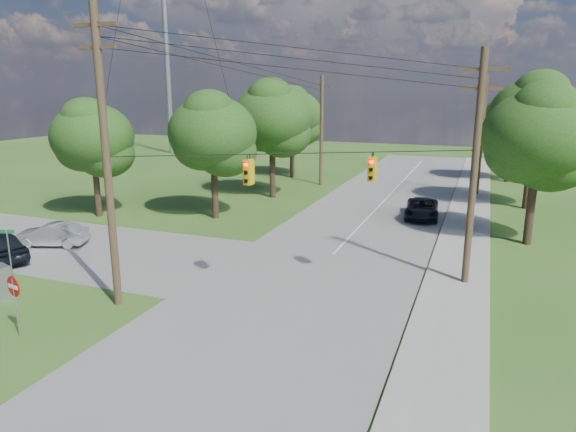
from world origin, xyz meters
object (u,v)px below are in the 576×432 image
at_px(pole_north_w, 321,130).
at_px(car_cross_silver, 51,235).
at_px(pole_sw, 106,156).
at_px(car_main_north, 422,208).
at_px(control_cabinet, 1,282).
at_px(do_not_enter_sign, 14,293).
at_px(pole_ne, 475,167).
at_px(pole_north_e, 482,135).

distance_m(pole_north_w, car_cross_silver, 26.14).
relative_size(pole_sw, car_main_north, 2.53).
bearing_deg(control_cabinet, car_main_north, 72.63).
bearing_deg(car_main_north, car_cross_silver, -147.92).
xyz_separation_m(car_cross_silver, control_cabinet, (3.89, -6.63, 0.05)).
xyz_separation_m(pole_sw, car_main_north, (10.10, 19.72, -5.54)).
bearing_deg(do_not_enter_sign, pole_north_w, 101.15).
height_order(pole_ne, car_cross_silver, pole_ne).
relative_size(pole_sw, car_cross_silver, 2.99).
bearing_deg(control_cabinet, do_not_enter_sign, -15.07).
bearing_deg(pole_north_e, pole_north_w, 180.00).
height_order(pole_north_w, do_not_enter_sign, pole_north_w).
distance_m(pole_north_w, do_not_enter_sign, 33.51).
xyz_separation_m(pole_sw, pole_north_e, (13.50, 29.60, -1.10)).
bearing_deg(pole_sw, pole_ne, 29.38).
bearing_deg(car_main_north, pole_ne, -79.44).
distance_m(car_cross_silver, control_cabinet, 7.69).
relative_size(pole_north_w, control_cabinet, 6.70).
distance_m(pole_ne, car_main_north, 13.47).
bearing_deg(do_not_enter_sign, pole_ne, 50.08).
bearing_deg(control_cabinet, car_cross_silver, 138.76).
relative_size(control_cabinet, do_not_enter_sign, 0.64).
bearing_deg(car_cross_silver, pole_north_e, 117.72).
bearing_deg(pole_north_e, car_main_north, -108.99).
bearing_deg(car_cross_silver, pole_sw, 39.73).
bearing_deg(control_cabinet, pole_ne, 44.07).
distance_m(pole_sw, car_main_north, 22.84).
xyz_separation_m(pole_north_e, pole_north_w, (-13.90, 0.00, 0.00)).
xyz_separation_m(car_main_north, do_not_enter_sign, (-11.51, -23.44, 1.02)).
bearing_deg(do_not_enter_sign, car_cross_silver, 142.70).
relative_size(pole_north_w, do_not_enter_sign, 4.27).
height_order(pole_sw, pole_north_w, pole_sw).
bearing_deg(car_cross_silver, do_not_enter_sign, 20.22).
height_order(pole_sw, car_main_north, pole_sw).
bearing_deg(control_cabinet, pole_north_e, 77.40).
bearing_deg(pole_north_w, pole_north_e, 0.00).
distance_m(pole_sw, pole_north_e, 32.55).
distance_m(pole_sw, control_cabinet, 7.56).
height_order(pole_ne, pole_north_e, pole_ne).
bearing_deg(car_main_north, pole_sw, -122.22).
relative_size(car_main_north, do_not_enter_sign, 2.03).
height_order(car_main_north, do_not_enter_sign, do_not_enter_sign).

